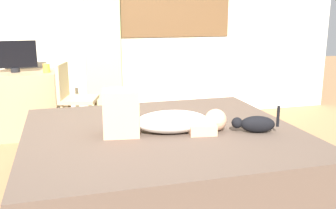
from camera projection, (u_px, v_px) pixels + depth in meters
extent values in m
plane|color=olive|center=(156.00, 200.00, 2.91)|extent=(16.00, 16.00, 0.00)
cube|color=beige|center=(109.00, 8.00, 4.78)|extent=(6.40, 0.12, 2.90)
cube|color=brown|center=(163.00, 181.00, 3.07)|extent=(2.16, 1.95, 0.14)
cube|color=#4C3D33|center=(163.00, 152.00, 3.01)|extent=(2.10, 1.89, 0.36)
ellipsoid|color=silver|center=(172.00, 122.00, 2.89)|extent=(0.59, 0.34, 0.17)
sphere|color=tan|center=(216.00, 120.00, 2.93)|extent=(0.17, 0.17, 0.17)
cube|color=tan|center=(121.00, 113.00, 2.82)|extent=(0.29, 0.27, 0.34)
cube|color=tan|center=(200.00, 126.00, 2.93)|extent=(0.24, 0.31, 0.08)
ellipsoid|color=black|center=(258.00, 124.00, 2.89)|extent=(0.28, 0.18, 0.13)
sphere|color=black|center=(237.00, 123.00, 2.89)|extent=(0.08, 0.08, 0.08)
cylinder|color=black|center=(278.00, 116.00, 2.87)|extent=(0.03, 0.03, 0.16)
cube|color=#997A56|center=(16.00, 104.00, 4.35)|extent=(0.90, 0.56, 0.74)
cylinder|color=black|center=(15.00, 70.00, 4.27)|extent=(0.10, 0.10, 0.05)
cube|color=black|center=(14.00, 54.00, 4.23)|extent=(0.48, 0.04, 0.30)
cylinder|color=gold|center=(46.00, 68.00, 4.24)|extent=(0.08, 0.08, 0.10)
cylinder|color=tan|center=(96.00, 117.00, 4.40)|extent=(0.04, 0.04, 0.44)
cylinder|color=tan|center=(91.00, 124.00, 4.11)|extent=(0.04, 0.04, 0.44)
cylinder|color=tan|center=(70.00, 117.00, 4.40)|extent=(0.04, 0.04, 0.44)
cylinder|color=tan|center=(63.00, 124.00, 4.11)|extent=(0.04, 0.04, 0.44)
cube|color=tan|center=(79.00, 99.00, 4.20)|extent=(0.47, 0.47, 0.04)
cube|color=tan|center=(62.00, 81.00, 4.15)|extent=(0.14, 0.38, 0.38)
cube|color=#ADCC75|center=(102.00, 29.00, 4.69)|extent=(0.44, 0.06, 2.39)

